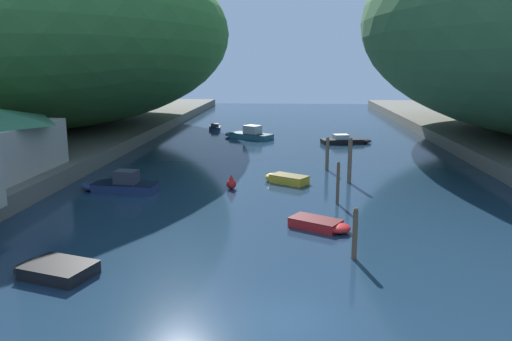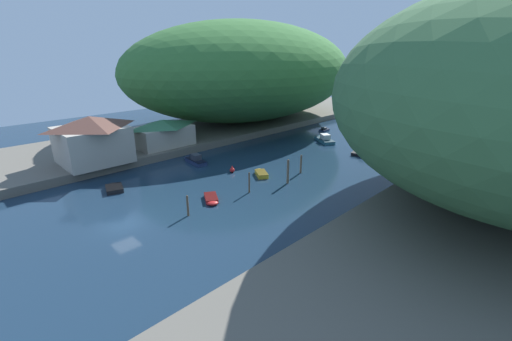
{
  "view_description": "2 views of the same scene",
  "coord_description": "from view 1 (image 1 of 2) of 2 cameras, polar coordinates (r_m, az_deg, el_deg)",
  "views": [
    {
      "loc": [
        0.19,
        -15.81,
        8.77
      ],
      "look_at": [
        -1.86,
        12.93,
        2.55
      ],
      "focal_mm": 35.0,
      "sensor_mm": 36.0,
      "label": 1
    },
    {
      "loc": [
        32.28,
        -12.32,
        17.33
      ],
      "look_at": [
        1.57,
        17.84,
        1.86
      ],
      "focal_mm": 24.0,
      "sensor_mm": 36.0,
      "label": 2
    }
  ],
  "objects": [
    {
      "name": "water_surface",
      "position": [
        46.64,
        3.78,
        1.32
      ],
      "size": [
        130.0,
        130.0,
        0.0
      ],
      "primitive_type": "plane",
      "color": "#192D42",
      "rests_on": "ground"
    },
    {
      "name": "mooring_post_middle",
      "position": [
        31.89,
        9.35,
        -1.39
      ],
      "size": [
        0.21,
        0.21,
        2.74
      ],
      "color": "brown",
      "rests_on": "water_surface"
    },
    {
      "name": "left_bank",
      "position": [
        53.93,
        -26.36,
        2.22
      ],
      "size": [
        22.0,
        120.0,
        1.24
      ],
      "color": "#666056",
      "rests_on": "ground"
    },
    {
      "name": "boat_open_rowboat",
      "position": [
        27.25,
        7.58,
        -6.15
      ],
      "size": [
        3.62,
        2.91,
        0.51
      ],
      "rotation": [
        0.0,
        0.0,
        4.18
      ],
      "color": "red",
      "rests_on": "water_surface"
    },
    {
      "name": "boat_red_skiff",
      "position": [
        67.93,
        -4.71,
        4.94
      ],
      "size": [
        1.75,
        3.18,
        0.8
      ],
      "rotation": [
        0.0,
        0.0,
        0.11
      ],
      "color": "navy",
      "rests_on": "water_surface"
    },
    {
      "name": "boat_mid_channel",
      "position": [
        23.13,
        -22.34,
        -10.35
      ],
      "size": [
        3.84,
        2.86,
        0.55
      ],
      "rotation": [
        0.0,
        0.0,
        1.27
      ],
      "color": "black",
      "rests_on": "water_surface"
    },
    {
      "name": "boat_cabin_cruiser",
      "position": [
        59.56,
        -0.99,
        4.17
      ],
      "size": [
        6.51,
        5.03,
        1.57
      ],
      "rotation": [
        0.0,
        0.0,
        1.04
      ],
      "color": "teal",
      "rests_on": "water_surface"
    },
    {
      "name": "person_on_quay",
      "position": [
        36.81,
        -25.37,
        0.74
      ],
      "size": [
        0.27,
        0.41,
        1.69
      ],
      "rotation": [
        0.0,
        0.0,
        1.72
      ],
      "color": "#282D3D",
      "rests_on": "left_bank"
    },
    {
      "name": "mooring_post_fourth",
      "position": [
        37.64,
        10.67,
        1.17
      ],
      "size": [
        0.31,
        0.31,
        3.42
      ],
      "color": "brown",
      "rests_on": "water_surface"
    },
    {
      "name": "boat_small_dinghy",
      "position": [
        56.58,
        10.36,
        3.4
      ],
      "size": [
        5.95,
        2.93,
        1.02
      ],
      "rotation": [
        0.0,
        0.0,
        4.91
      ],
      "color": "black",
      "rests_on": "water_surface"
    },
    {
      "name": "mooring_post_farthest",
      "position": [
        41.98,
        8.15,
        1.95
      ],
      "size": [
        0.29,
        0.29,
        2.79
      ],
      "color": "brown",
      "rests_on": "water_surface"
    },
    {
      "name": "hillside_left",
      "position": [
        65.58,
        -22.28,
        14.37
      ],
      "size": [
        41.42,
        57.99,
        22.06
      ],
      "color": "#387033",
      "rests_on": "left_bank"
    },
    {
      "name": "mooring_post_nearest",
      "position": [
        23.18,
        11.24,
        -7.06
      ],
      "size": [
        0.24,
        0.24,
        2.44
      ],
      "color": "brown",
      "rests_on": "water_surface"
    },
    {
      "name": "channel_buoy_near",
      "position": [
        35.46,
        -2.83,
        -1.47
      ],
      "size": [
        0.71,
        0.71,
        1.06
      ],
      "color": "red",
      "rests_on": "water_surface"
    },
    {
      "name": "boat_far_upstream",
      "position": [
        35.98,
        -15.49,
        -1.62
      ],
      "size": [
        5.63,
        2.2,
        1.53
      ],
      "rotation": [
        0.0,
        0.0,
        1.46
      ],
      "color": "navy",
      "rests_on": "water_surface"
    },
    {
      "name": "boat_moored_right",
      "position": [
        37.41,
        3.26,
        -0.92
      ],
      "size": [
        3.64,
        3.0,
        0.62
      ],
      "rotation": [
        0.0,
        0.0,
        1.01
      ],
      "color": "gold",
      "rests_on": "water_surface"
    }
  ]
}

